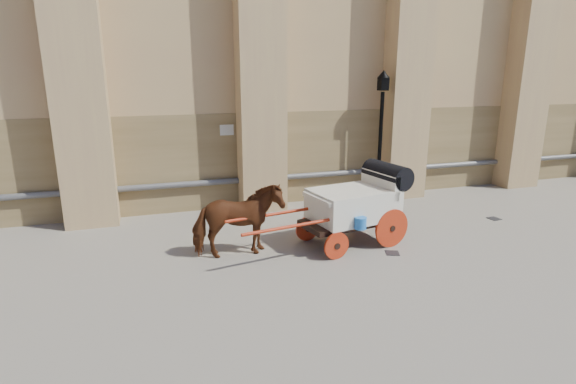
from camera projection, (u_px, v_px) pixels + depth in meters
name	position (u px, v px, depth m)	size (l,w,h in m)	color
ground	(337.00, 244.00, 11.36)	(90.00, 90.00, 0.00)	gray
horse	(238.00, 221.00, 10.43)	(2.07, 0.94, 1.75)	#623017
carriage	(358.00, 202.00, 11.27)	(4.68, 1.98, 1.99)	black
street_lamp	(381.00, 133.00, 14.65)	(0.40, 0.40, 4.28)	black
drain_grate_near	(392.00, 253.00, 10.81)	(0.32, 0.32, 0.01)	black
drain_grate_far	(494.00, 219.00, 13.33)	(0.32, 0.32, 0.01)	black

